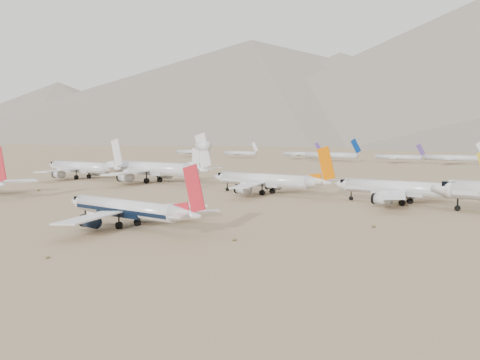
% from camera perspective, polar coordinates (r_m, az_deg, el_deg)
% --- Properties ---
extents(ground, '(7000.00, 7000.00, 0.00)m').
position_cam_1_polar(ground, '(114.09, -10.68, -5.01)').
color(ground, olive).
rests_on(ground, ground).
extents(main_airliner, '(39.66, 38.74, 14.00)m').
position_cam_1_polar(main_airliner, '(113.80, -11.67, -3.09)').
color(main_airliner, white).
rests_on(main_airliner, ground).
extents(row2_gold_tail, '(44.30, 43.32, 15.77)m').
position_cam_1_polar(row2_gold_tail, '(155.07, 17.53, -0.95)').
color(row2_gold_tail, white).
rests_on(row2_gold_tail, ground).
extents(row2_orange_tail, '(45.29, 44.30, 16.15)m').
position_cam_1_polar(row2_orange_tail, '(174.62, 3.09, -0.09)').
color(row2_orange_tail, white).
rests_on(row2_orange_tail, ground).
extents(row2_white_trijet, '(57.82, 56.51, 20.49)m').
position_cam_1_polar(row2_white_trijet, '(219.79, -8.99, 1.21)').
color(row2_white_trijet, white).
rests_on(row2_white_trijet, ground).
extents(row2_white_twin, '(50.74, 49.65, 18.13)m').
position_cam_1_polar(row2_white_twin, '(247.09, -16.38, 1.27)').
color(row2_white_twin, white).
rests_on(row2_white_twin, ground).
extents(distant_storage_row, '(479.48, 60.97, 15.06)m').
position_cam_1_polar(distant_storage_row, '(390.45, 18.75, 2.29)').
color(distant_storage_row, silver).
rests_on(distant_storage_row, ground).
extents(desert_scrub, '(261.14, 121.67, 0.63)m').
position_cam_1_polar(desert_scrub, '(96.06, -23.26, -6.97)').
color(desert_scrub, brown).
rests_on(desert_scrub, ground).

